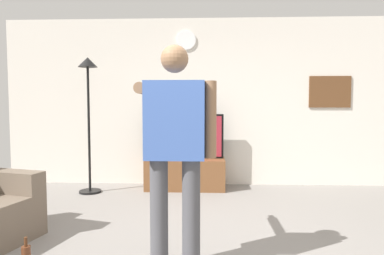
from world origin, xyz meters
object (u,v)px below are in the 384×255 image
television (185,136)px  wall_clock (186,40)px  floor_lamp (88,97)px  person_standing_nearer_lamp (175,144)px  tv_stand (185,173)px  framed_picture (330,92)px

television → wall_clock: 1.55m
floor_lamp → person_standing_nearer_lamp: (1.49, -2.36, -0.42)m
television → floor_lamp: floor_lamp is taller
tv_stand → wall_clock: 2.13m
television → framed_picture: bearing=6.2°
tv_stand → floor_lamp: size_ratio=0.61×
tv_stand → person_standing_nearer_lamp: (0.08, -2.66, 0.77)m
person_standing_nearer_lamp → floor_lamp: bearing=122.4°
tv_stand → wall_clock: size_ratio=3.97×
television → wall_clock: bearing=90.0°
wall_clock → framed_picture: bearing=0.1°
tv_stand → floor_lamp: bearing=-167.8°
television → framed_picture: 2.41m
wall_clock → person_standing_nearer_lamp: size_ratio=0.18×
framed_picture → person_standing_nearer_lamp: (-2.21, -2.96, -0.51)m
tv_stand → framed_picture: (2.30, 0.30, 1.28)m
framed_picture → floor_lamp: (-3.71, -0.60, -0.09)m
television → person_standing_nearer_lamp: size_ratio=0.68×
television → floor_lamp: bearing=-166.0°
framed_picture → person_standing_nearer_lamp: size_ratio=0.37×
television → floor_lamp: size_ratio=0.59×
floor_lamp → framed_picture: bearing=9.2°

